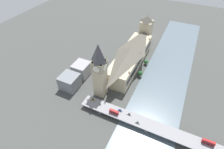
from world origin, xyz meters
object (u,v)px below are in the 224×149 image
object	(u,v)px
victoria_tower	(146,30)
road_bridge	(148,125)
double_decker_bus_mid	(209,142)
parliament_hall	(131,57)
car_northbound_mid	(120,110)
car_northbound_tail	(138,122)
car_northbound_lead	(93,100)
car_southbound_lead	(129,114)
clock_tower	(100,70)
double_decker_bus_lead	(114,112)

from	to	relation	value
victoria_tower	road_bridge	world-z (taller)	victoria_tower
victoria_tower	double_decker_bus_mid	world-z (taller)	victoria_tower
victoria_tower	parliament_hall	bearing A→B (deg)	90.05
double_decker_bus_mid	car_northbound_mid	xyz separation A→B (m)	(85.72, 0.30, -2.04)
car_northbound_tail	car_northbound_lead	bearing A→B (deg)	-6.74
victoria_tower	car_southbound_lead	distance (m)	155.35
road_bridge	car_northbound_lead	bearing A→B (deg)	-3.03
clock_tower	road_bridge	bearing A→B (deg)	161.53
parliament_hall	car_northbound_tail	bearing A→B (deg)	114.92
parliament_hall	double_decker_bus_lead	distance (m)	90.78
car_northbound_tail	road_bridge	bearing A→B (deg)	-163.42
parliament_hall	road_bridge	bearing A→B (deg)	120.90
double_decker_bus_lead	car_northbound_lead	world-z (taller)	double_decker_bus_lead
parliament_hall	double_decker_bus_lead	xyz separation A→B (m)	(-15.61, 89.23, -6.05)
parliament_hall	road_bridge	distance (m)	101.39
victoria_tower	car_northbound_tail	size ratio (longest dim) A/B	10.66
double_decker_bus_mid	car_northbound_tail	world-z (taller)	double_decker_bus_mid
double_decker_bus_lead	car_northbound_tail	xyz separation A→B (m)	(-26.04, 0.41, -1.89)
car_northbound_mid	double_decker_bus_lead	bearing A→B (deg)	51.32
car_northbound_lead	double_decker_bus_lead	bearing A→B (deg)	168.06
car_northbound_tail	car_southbound_lead	world-z (taller)	car_southbound_lead
road_bridge	car_northbound_lead	distance (m)	65.00
car_northbound_lead	car_northbound_mid	bearing A→B (deg)	179.27
clock_tower	car_northbound_lead	bearing A→B (deg)	89.22
victoria_tower	car_southbound_lead	xyz separation A→B (m)	(-30.61, 151.42, -16.32)
road_bridge	car_northbound_mid	distance (m)	31.90
clock_tower	victoria_tower	xyz separation A→B (m)	(-12.76, -132.46, -12.95)
parliament_hall	car_southbound_lead	size ratio (longest dim) A/B	24.05
parliament_hall	car_northbound_lead	xyz separation A→B (m)	(13.06, 83.17, -7.86)
car_northbound_mid	car_northbound_tail	size ratio (longest dim) A/B	0.99
car_southbound_lead	double_decker_bus_mid	bearing A→B (deg)	-179.47
car_northbound_mid	car_northbound_tail	distance (m)	22.36
road_bridge	car_northbound_mid	world-z (taller)	car_northbound_mid
road_bridge	double_decker_bus_lead	bearing A→B (deg)	4.14
double_decker_bus_lead	car_southbound_lead	size ratio (longest dim) A/B	2.22
clock_tower	car_northbound_lead	distance (m)	34.42
double_decker_bus_mid	double_decker_bus_lead	bearing A→B (deg)	3.76
car_northbound_lead	car_northbound_tail	distance (m)	55.09
car_northbound_lead	double_decker_bus_mid	bearing A→B (deg)	179.94
double_decker_bus_lead	road_bridge	bearing A→B (deg)	-175.86
clock_tower	car_northbound_tail	xyz separation A→B (m)	(-54.46, 24.62, -29.32)
double_decker_bus_mid	clock_tower	bearing A→B (deg)	-8.75
road_bridge	double_decker_bus_mid	distance (m)	54.26
car_northbound_lead	car_northbound_mid	size ratio (longest dim) A/B	0.96
clock_tower	double_decker_bus_lead	world-z (taller)	clock_tower
clock_tower	car_northbound_lead	size ratio (longest dim) A/B	15.33
road_bridge	double_decker_bus_lead	world-z (taller)	double_decker_bus_lead
car_northbound_lead	car_northbound_tail	bearing A→B (deg)	173.26
road_bridge	car_northbound_mid	bearing A→B (deg)	-5.44
victoria_tower	car_southbound_lead	bearing A→B (deg)	101.43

